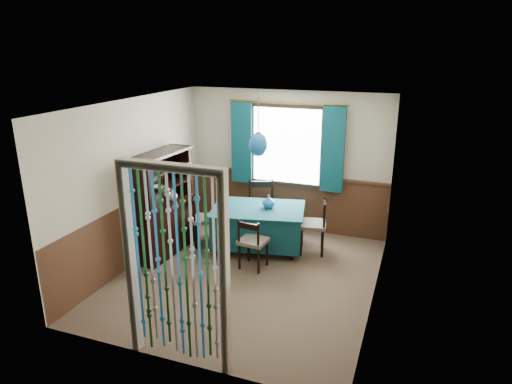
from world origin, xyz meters
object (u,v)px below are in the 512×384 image
at_px(vase_table, 269,202).
at_px(bowl_shelf, 158,187).
at_px(vase_sideboard, 172,194).
at_px(pendant_lamp, 258,144).
at_px(chair_left, 204,219).
at_px(chair_right, 314,225).
at_px(dining_table, 258,225).
at_px(chair_far, 261,207).
at_px(sideboard, 164,218).
at_px(chair_near, 252,242).

relative_size(vase_table, bowl_shelf, 0.99).
bearing_deg(vase_sideboard, pendant_lamp, 17.99).
xyz_separation_m(vase_table, vase_sideboard, (-1.48, -0.51, 0.12)).
bearing_deg(pendant_lamp, chair_left, -169.80).
bearing_deg(chair_right, dining_table, 89.30).
distance_m(chair_far, bowl_shelf, 1.94).
bearing_deg(vase_table, chair_right, 7.79).
bearing_deg(chair_far, pendant_lamp, 86.28).
relative_size(dining_table, chair_right, 1.87).
relative_size(dining_table, sideboard, 1.00).
height_order(dining_table, bowl_shelf, bowl_shelf).
distance_m(chair_far, chair_left, 1.06).
bearing_deg(bowl_shelf, pendant_lamp, 31.58).
distance_m(vase_table, bowl_shelf, 1.76).
bearing_deg(bowl_shelf, chair_left, 57.54).
bearing_deg(vase_sideboard, bowl_shelf, -90.00).
relative_size(chair_far, chair_right, 1.08).
xyz_separation_m(chair_far, sideboard, (-1.23, -1.22, 0.07)).
relative_size(chair_far, vase_sideboard, 4.84).
bearing_deg(chair_right, chair_near, 127.97).
bearing_deg(chair_left, bowl_shelf, -58.14).
bearing_deg(dining_table, bowl_shelf, -160.59).
distance_m(chair_left, chair_right, 1.84).
xyz_separation_m(pendant_lamp, bowl_shelf, (-1.33, -0.82, -0.60)).
bearing_deg(vase_sideboard, chair_left, 32.75).
height_order(chair_left, vase_sideboard, vase_sideboard).
bearing_deg(vase_sideboard, chair_right, 15.42).
bearing_deg(dining_table, chair_left, 178.04).
bearing_deg(pendant_lamp, chair_near, -76.97).
xyz_separation_m(sideboard, bowl_shelf, (0.06, -0.19, 0.58)).
relative_size(chair_far, bowl_shelf, 4.81).
height_order(chair_far, vase_table, chair_far).
xyz_separation_m(chair_near, chair_right, (0.73, 0.88, 0.04)).
bearing_deg(chair_left, sideboard, -71.25).
height_order(dining_table, chair_near, chair_near).
relative_size(dining_table, chair_left, 1.95).
bearing_deg(chair_left, dining_table, 74.52).
xyz_separation_m(chair_right, vase_table, (-0.74, -0.10, 0.33)).
bearing_deg(sideboard, dining_table, 28.57).
distance_m(bowl_shelf, vase_sideboard, 0.45).
relative_size(chair_left, pendant_lamp, 0.91).
bearing_deg(sideboard, vase_table, 28.93).
xyz_separation_m(chair_left, vase_sideboard, (-0.41, -0.27, 0.47)).
xyz_separation_m(sideboard, vase_table, (1.54, 0.71, 0.23)).
bearing_deg(chair_near, bowl_shelf, -169.65).
xyz_separation_m(chair_far, vase_table, (0.31, -0.51, 0.30)).
distance_m(pendant_lamp, bowl_shelf, 1.67).
xyz_separation_m(dining_table, vase_table, (0.15, 0.08, 0.39)).
distance_m(chair_near, chair_right, 1.14).
bearing_deg(chair_left, pendant_lamp, 74.52).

